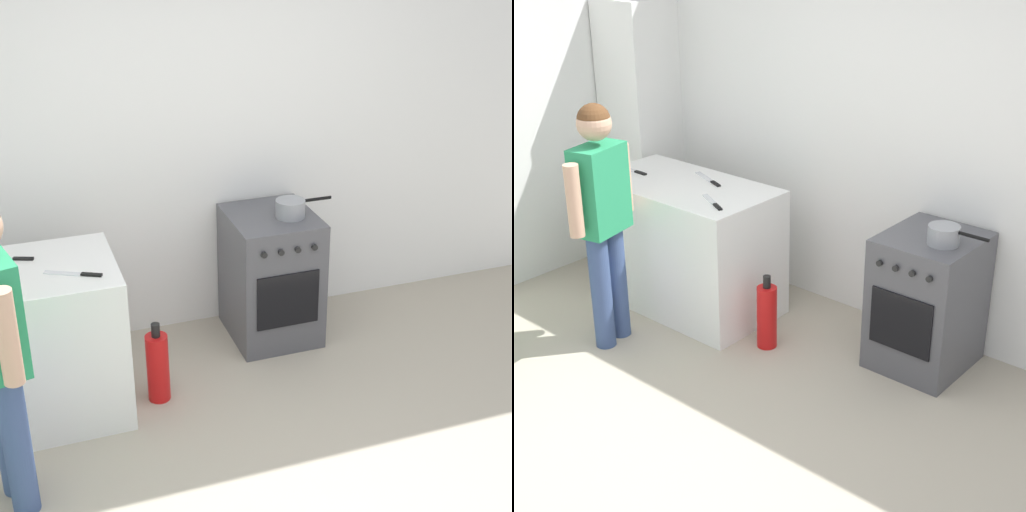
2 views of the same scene
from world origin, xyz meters
The scene contains 8 objects.
ground_plane centered at (0.00, 0.00, 0.00)m, with size 8.00×8.00×0.00m, color #ADA38E.
back_wall centered at (0.00, 1.95, 1.30)m, with size 6.00×0.10×2.60m, color white.
counter_unit centered at (-1.35, 1.20, 0.45)m, with size 1.30×0.70×0.90m, color white.
oven_left centered at (0.35, 1.58, 0.43)m, with size 0.54×0.62×0.85m.
pot centered at (0.45, 1.51, 0.91)m, with size 0.36×0.18×0.11m.
knife_chef centered at (-0.93, 1.06, 0.90)m, with size 0.29×0.17×0.01m.
knife_bread centered at (-1.26, 1.37, 0.90)m, with size 0.34×0.15×0.01m.
fire_extinguisher centered at (-0.52, 1.10, 0.22)m, with size 0.13×0.13×0.50m.
Camera 1 is at (-1.25, -2.65, 2.74)m, focal length 55.00 mm.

